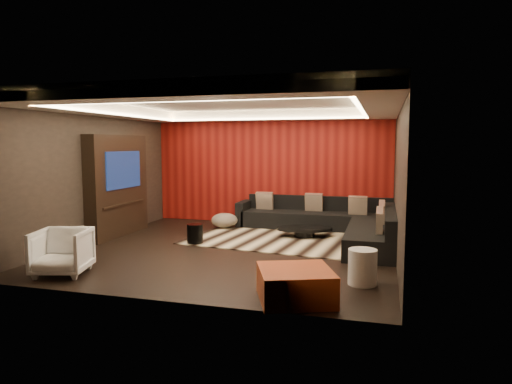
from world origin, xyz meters
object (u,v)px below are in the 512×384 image
(white_side_table, at_px, (362,267))
(sectional_sofa, at_px, (334,224))
(drum_stool, at_px, (195,233))
(orange_ottoman, at_px, (295,285))
(armchair, at_px, (62,252))
(coffee_table, at_px, (305,232))

(white_side_table, relative_size, sectional_sofa, 0.14)
(drum_stool, bearing_deg, sectional_sofa, 31.92)
(orange_ottoman, bearing_deg, white_side_table, 48.56)
(orange_ottoman, relative_size, armchair, 1.17)
(armchair, xyz_separation_m, sectional_sofa, (3.71, 4.20, -0.09))
(coffee_table, distance_m, armchair, 4.93)
(drum_stool, height_order, white_side_table, white_side_table)
(coffee_table, relative_size, sectional_sofa, 0.33)
(white_side_table, xyz_separation_m, sectional_sofa, (-0.77, 3.46, 0.01))
(coffee_table, distance_m, white_side_table, 3.36)
(drum_stool, height_order, sectional_sofa, sectional_sofa)
(white_side_table, relative_size, armchair, 0.65)
(white_side_table, bearing_deg, sectional_sofa, 102.48)
(white_side_table, xyz_separation_m, orange_ottoman, (-0.80, -0.91, -0.05))
(armchair, bearing_deg, sectional_sofa, 32.86)
(white_side_table, height_order, orange_ottoman, white_side_table)
(armchair, bearing_deg, white_side_table, -6.30)
(coffee_table, bearing_deg, sectional_sofa, 33.44)
(coffee_table, relative_size, white_side_table, 2.34)
(drum_stool, distance_m, armchair, 2.80)
(coffee_table, height_order, drum_stool, drum_stool)
(coffee_table, xyz_separation_m, white_side_table, (1.36, -3.07, 0.14))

